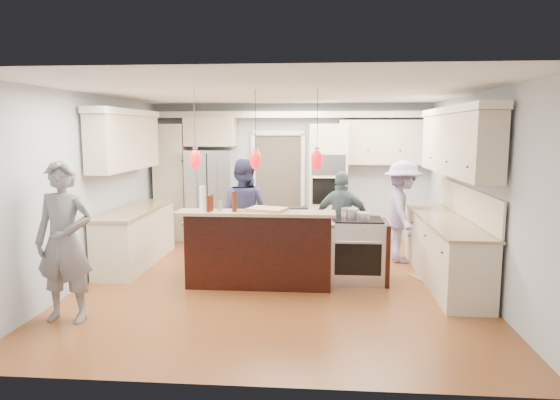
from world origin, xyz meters
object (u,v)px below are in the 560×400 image
(kitchen_island, at_px, (262,248))
(person_bar_end, at_px, (64,242))
(island_range, at_px, (358,250))
(refrigerator, at_px, (211,196))
(person_far_left, at_px, (243,212))

(kitchen_island, distance_m, person_bar_end, 2.72)
(kitchen_island, bearing_deg, person_bar_end, -139.72)
(kitchen_island, xyz_separation_m, person_bar_end, (-2.05, -1.74, 0.44))
(island_range, bearing_deg, refrigerator, 137.41)
(refrigerator, distance_m, island_range, 3.71)
(kitchen_island, relative_size, person_bar_end, 1.13)
(person_far_left, bearing_deg, kitchen_island, 127.71)
(kitchen_island, height_order, person_bar_end, person_bar_end)
(refrigerator, relative_size, person_far_left, 1.04)
(island_range, xyz_separation_m, person_far_left, (-1.80, 0.74, 0.41))
(island_range, bearing_deg, person_bar_end, -152.33)
(kitchen_island, xyz_separation_m, island_range, (1.41, 0.08, -0.03))
(island_range, bearing_deg, person_far_left, 157.72)
(island_range, relative_size, person_bar_end, 0.50)
(kitchen_island, relative_size, person_far_left, 1.21)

